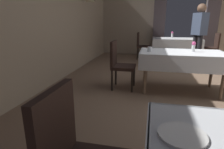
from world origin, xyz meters
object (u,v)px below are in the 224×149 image
Objects in this scene: chair_far_right at (212,46)px; dining_table_far at (176,41)px; chair_mid_left at (119,63)px; flower_vase_far at (172,34)px; dining_table_mid at (182,57)px; person_waiter_by_doorway at (199,32)px; plate_near_d at (182,135)px; glass_mid_b at (150,49)px; flower_vase_mid at (194,46)px; chair_far_left at (141,44)px; plate_far_b at (192,39)px; plate_far_c at (158,37)px.

dining_table_far is at bearing -175.54° from chair_far_right.
flower_vase_far is at bearing 69.62° from chair_mid_left.
chair_mid_left is at bearing -174.61° from dining_table_mid.
flower_vase_far is at bearing 108.76° from person_waiter_by_doorway.
plate_near_d is at bearing -102.43° from person_waiter_by_doorway.
plate_near_d is 6.00m from flower_vase_far.
chair_far_right is (1.16, 0.09, -0.14)m from dining_table_far.
chair_far_right is at bearing -5.45° from flower_vase_far.
glass_mid_b reaches higher than dining_table_far.
plate_near_d is 1.23× the size of flower_vase_mid.
glass_mid_b reaches higher than dining_table_mid.
chair_far_left and chair_far_right have the same top height.
flower_vase_mid is (-0.03, -2.97, 0.19)m from dining_table_far.
dining_table_far is at bearing 66.37° from chair_mid_left.
flower_vase_mid is 1.00× the size of plate_far_b.
flower_vase_mid is 2.83m from plate_far_b.
plate_far_b is at bearing 80.06° from flower_vase_mid.
dining_table_far is 7.29× the size of flower_vase_far.
plate_far_c is (0.00, 5.99, 0.00)m from plate_near_d.
person_waiter_by_doorway reaches higher than chair_mid_left.
person_waiter_by_doorway is at bearing 77.57° from plate_near_d.
person_waiter_by_doorway is at bearing 70.19° from dining_table_mid.
chair_far_left is at bearing 176.84° from dining_table_far.
dining_table_mid is 0.61m from glass_mid_b.
chair_far_left reaches higher than glass_mid_b.
dining_table_mid is at bearing 82.39° from plate_near_d.
flower_vase_mid is at bearing 6.80° from chair_mid_left.
flower_vase_mid is 1.72m from person_waiter_by_doorway.
dining_table_mid is at bearing 12.63° from glass_mid_b.
person_waiter_by_doorway reaches higher than dining_table_far.
person_waiter_by_doorway is (1.55, -1.38, 0.51)m from chair_far_left.
flower_vase_far reaches higher than chair_far_left.
dining_table_far is at bearing 85.75° from dining_table_mid.
plate_far_c is at bearing 96.40° from dining_table_mid.
chair_far_left is 4.97× the size of plate_far_b.
plate_far_c is 0.11× the size of person_waiter_by_doorway.
plate_near_d is 4.57m from person_waiter_by_doorway.
chair_far_left reaches higher than plate_far_c.
chair_far_right is 4.37× the size of flower_vase_far.
plate_far_b is at bearing -34.06° from flower_vase_far.
chair_mid_left is 1.39m from flower_vase_mid.
chair_far_left is at bearing -164.50° from plate_far_c.
chair_mid_left is at bearing -134.10° from person_waiter_by_doorway.
plate_far_c is at bearing 158.81° from plate_far_b.
chair_far_left is at bearing 95.58° from plate_near_d.
chair_mid_left is 10.18× the size of glass_mid_b.
plate_far_b is (1.05, 5.58, 0.00)m from plate_near_d.
chair_mid_left is 3.45m from plate_far_c.
glass_mid_b is at bearing -167.37° from dining_table_mid.
chair_far_right is at bearing 68.74° from flower_vase_mid.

